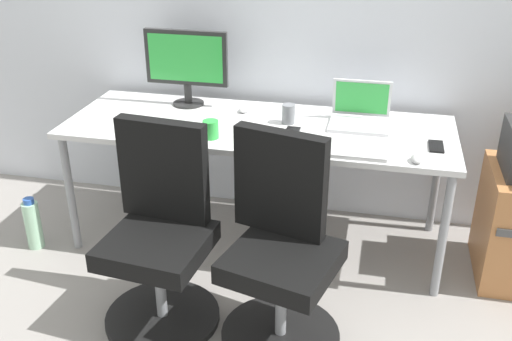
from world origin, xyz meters
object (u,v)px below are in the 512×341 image
Objects in this scene: coffee_mug at (211,129)px; desktop_monitor at (186,62)px; office_chair_left at (160,236)px; water_bottle_on_floor at (33,224)px; open_laptop at (360,114)px; office_chair_right at (281,252)px.

desktop_monitor is at bearing 120.92° from coffee_mug.
office_chair_left is 3.03× the size of water_bottle_on_floor.
desktop_monitor reaches higher than coffee_mug.
office_chair_left is at bearing -21.89° from water_bottle_on_floor.
water_bottle_on_floor is at bearing -164.20° from open_laptop.
office_chair_right is 0.97m from open_laptop.
office_chair_right is 3.03× the size of open_laptop.
office_chair_right reaches higher than water_bottle_on_floor.
coffee_mug is (-0.46, 0.51, 0.34)m from office_chair_right.
water_bottle_on_floor is 1.00× the size of open_laptop.
desktop_monitor is 5.22× the size of coffee_mug.
office_chair_right is at bearing -52.74° from desktop_monitor.
coffee_mug is (0.10, 0.51, 0.34)m from office_chair_left.
open_laptop reaches higher than water_bottle_on_floor.
office_chair_right is at bearing -47.79° from coffee_mug.
office_chair_left is at bearing 179.82° from office_chair_right.
office_chair_right is at bearing -106.58° from open_laptop.
water_bottle_on_floor is (-1.49, 0.37, -0.28)m from office_chair_right.
desktop_monitor reaches higher than office_chair_left.
desktop_monitor is 0.57m from coffee_mug.
desktop_monitor is (-0.74, 0.97, 0.54)m from office_chair_right.
office_chair_right is at bearing -0.18° from office_chair_left.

